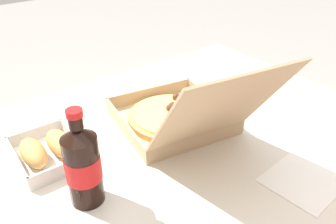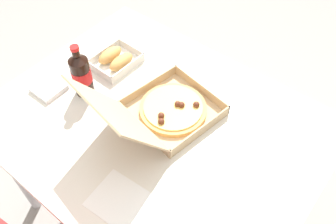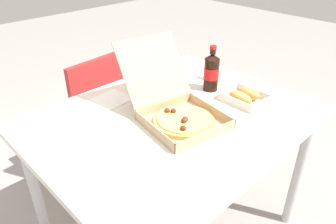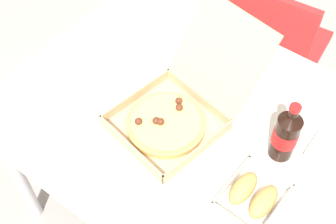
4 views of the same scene
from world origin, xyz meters
name	(u,v)px [view 2 (image 2 of 4)]	position (x,y,z in m)	size (l,w,h in m)	color
ground_plane	(159,208)	(0.00, 0.00, 0.00)	(10.00, 10.00, 0.00)	gray
dining_table	(156,135)	(0.00, 0.00, 0.65)	(1.17, 0.92, 0.73)	silver
pizza_box_open	(164,110)	(-0.01, -0.04, 0.77)	(0.37, 0.50, 0.29)	tan
bread_side_box	(116,59)	(0.33, -0.13, 0.76)	(0.15, 0.19, 0.06)	white
cola_bottle	(81,74)	(0.31, 0.05, 0.83)	(0.07, 0.07, 0.22)	black
paper_menu	(124,204)	(-0.13, 0.30, 0.73)	(0.21, 0.15, 0.00)	white
napkin_pile	(49,88)	(0.43, 0.14, 0.74)	(0.11, 0.11, 0.02)	white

